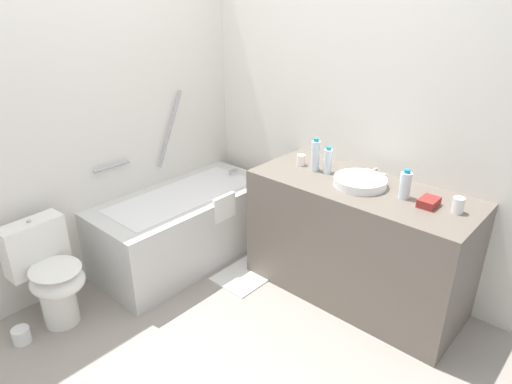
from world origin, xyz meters
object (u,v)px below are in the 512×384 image
(drinking_glass_0, at_px, (458,205))
(toilet_paper_roll, at_px, (21,335))
(amenity_basket, at_px, (429,202))
(bathtub, at_px, (185,224))
(sink_basin, at_px, (360,182))
(toilet, at_px, (50,273))
(water_bottle_2, at_px, (405,185))
(bath_mat, at_px, (249,273))
(drinking_glass_1, at_px, (301,160))
(sink_faucet, at_px, (375,173))
(water_bottle_1, at_px, (316,156))
(water_bottle_0, at_px, (328,161))

(drinking_glass_0, relative_size, toilet_paper_roll, 0.87)
(amenity_basket, bearing_deg, bathtub, 106.19)
(toilet_paper_roll, bearing_deg, sink_basin, -34.55)
(toilet, distance_m, water_bottle_2, 2.36)
(amenity_basket, relative_size, bath_mat, 0.26)
(toilet_paper_roll, bearing_deg, bath_mat, -20.49)
(drinking_glass_1, xyz_separation_m, amenity_basket, (-0.04, -0.99, -0.02))
(drinking_glass_0, distance_m, drinking_glass_1, 1.15)
(sink_basin, height_order, drinking_glass_0, drinking_glass_0)
(bathtub, distance_m, sink_faucet, 1.56)
(water_bottle_1, bearing_deg, sink_faucet, -65.46)
(toilet, bearing_deg, bath_mat, 61.22)
(water_bottle_0, relative_size, amenity_basket, 1.39)
(amenity_basket, bearing_deg, toilet_paper_roll, 136.88)
(drinking_glass_0, bearing_deg, water_bottle_0, 89.07)
(water_bottle_0, distance_m, bath_mat, 1.10)
(sink_faucet, distance_m, water_bottle_2, 0.36)
(water_bottle_0, bearing_deg, toilet_paper_roll, 152.66)
(toilet, distance_m, toilet_paper_roll, 0.42)
(bathtub, distance_m, bath_mat, 0.66)
(toilet, relative_size, water_bottle_0, 3.70)
(bathtub, relative_size, water_bottle_1, 6.11)
(bathtub, relative_size, water_bottle_0, 7.55)
(water_bottle_0, xyz_separation_m, toilet_paper_roll, (-1.91, 0.99, -0.90))
(bath_mat, bearing_deg, toilet_paper_roll, 159.51)
(toilet, xyz_separation_m, water_bottle_1, (1.62, -0.94, 0.61))
(drinking_glass_0, xyz_separation_m, drinking_glass_1, (0.01, 1.15, -0.01))
(sink_faucet, relative_size, drinking_glass_1, 1.89)
(sink_basin, bearing_deg, bath_mat, 115.04)
(bathtub, distance_m, water_bottle_2, 1.77)
(sink_basin, height_order, toilet_paper_roll, sink_basin)
(toilet, distance_m, sink_basin, 2.14)
(water_bottle_2, bearing_deg, water_bottle_1, 89.08)
(sink_basin, bearing_deg, drinking_glass_0, -86.99)
(sink_faucet, bearing_deg, bathtub, 118.95)
(water_bottle_2, relative_size, drinking_glass_0, 1.99)
(bathtub, xyz_separation_m, sink_basin, (0.50, -1.27, 0.59))
(toilet, height_order, water_bottle_0, water_bottle_0)
(sink_faucet, xyz_separation_m, drinking_glass_0, (-0.17, -0.63, 0.02))
(sink_faucet, bearing_deg, water_bottle_0, 117.97)
(bath_mat, bearing_deg, sink_basin, -64.96)
(water_bottle_1, distance_m, drinking_glass_1, 0.16)
(drinking_glass_0, bearing_deg, toilet, 129.80)
(sink_basin, xyz_separation_m, drinking_glass_1, (0.04, 0.52, 0.01))
(sink_faucet, xyz_separation_m, bath_mat, (-0.54, 0.71, -0.89))
(sink_faucet, xyz_separation_m, water_bottle_1, (-0.18, 0.39, 0.08))
(toilet, xyz_separation_m, toilet_paper_roll, (-0.27, -0.04, -0.32))
(drinking_glass_0, relative_size, amenity_basket, 0.69)
(drinking_glass_0, bearing_deg, drinking_glass_1, 89.56)
(bathtub, xyz_separation_m, toilet_paper_roll, (-1.36, 0.01, -0.26))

